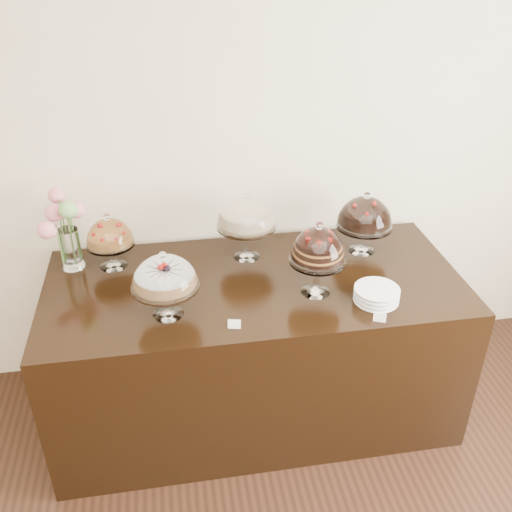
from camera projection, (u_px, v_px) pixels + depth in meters
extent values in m
cube|color=beige|center=(234.00, 138.00, 3.17)|extent=(5.00, 0.04, 3.00)
cube|color=black|center=(255.00, 347.00, 3.24)|extent=(2.20, 1.00, 0.90)
cone|color=white|center=(168.00, 312.00, 2.75)|extent=(0.15, 0.15, 0.02)
cylinder|color=white|center=(167.00, 299.00, 2.71)|extent=(0.03, 0.03, 0.13)
cylinder|color=white|center=(166.00, 286.00, 2.68)|extent=(0.32, 0.32, 0.01)
cylinder|color=#AD7B4D|center=(165.00, 280.00, 2.66)|extent=(0.27, 0.27, 0.06)
sphere|color=red|center=(179.00, 269.00, 2.67)|extent=(0.02, 0.02, 0.02)
sphere|color=red|center=(152.00, 268.00, 2.67)|extent=(0.02, 0.02, 0.02)
sphere|color=red|center=(161.00, 281.00, 2.57)|extent=(0.02, 0.02, 0.02)
sphere|color=white|center=(163.00, 256.00, 2.59)|extent=(0.04, 0.04, 0.04)
cone|color=white|center=(315.00, 290.00, 2.92)|extent=(0.15, 0.15, 0.02)
cylinder|color=white|center=(316.00, 275.00, 2.87)|extent=(0.03, 0.03, 0.16)
cylinder|color=white|center=(317.00, 260.00, 2.83)|extent=(0.28, 0.28, 0.01)
cylinder|color=black|center=(318.00, 251.00, 2.80)|extent=(0.20, 0.20, 0.10)
sphere|color=red|center=(328.00, 237.00, 2.79)|extent=(0.02, 0.02, 0.02)
sphere|color=red|center=(318.00, 235.00, 2.82)|extent=(0.02, 0.02, 0.02)
sphere|color=red|center=(309.00, 237.00, 2.80)|extent=(0.02, 0.02, 0.02)
sphere|color=red|center=(309.00, 242.00, 2.75)|extent=(0.02, 0.02, 0.02)
sphere|color=red|center=(319.00, 246.00, 2.72)|extent=(0.02, 0.02, 0.02)
sphere|color=red|center=(329.00, 243.00, 2.74)|extent=(0.02, 0.02, 0.02)
sphere|color=white|center=(319.00, 226.00, 2.73)|extent=(0.04, 0.04, 0.04)
cone|color=white|center=(247.00, 255.00, 3.22)|extent=(0.15, 0.15, 0.02)
cylinder|color=white|center=(247.00, 240.00, 3.17)|extent=(0.03, 0.03, 0.17)
cylinder|color=white|center=(246.00, 225.00, 3.13)|extent=(0.33, 0.33, 0.01)
cylinder|color=#FDE9C4|center=(246.00, 219.00, 3.11)|extent=(0.28, 0.28, 0.07)
sphere|color=white|center=(246.00, 197.00, 3.04)|extent=(0.04, 0.04, 0.04)
cone|color=white|center=(361.00, 248.00, 3.29)|extent=(0.15, 0.15, 0.02)
cylinder|color=white|center=(363.00, 236.00, 3.25)|extent=(0.03, 0.03, 0.13)
cylinder|color=white|center=(364.00, 225.00, 3.21)|extent=(0.32, 0.32, 0.01)
cylinder|color=black|center=(365.00, 218.00, 3.19)|extent=(0.24, 0.24, 0.08)
sphere|color=red|center=(375.00, 208.00, 3.19)|extent=(0.02, 0.02, 0.02)
sphere|color=red|center=(354.00, 208.00, 3.19)|extent=(0.02, 0.02, 0.02)
sphere|color=red|center=(367.00, 216.00, 3.11)|extent=(0.02, 0.02, 0.02)
sphere|color=white|center=(367.00, 196.00, 3.12)|extent=(0.04, 0.04, 0.04)
cone|color=white|center=(114.00, 264.00, 3.14)|extent=(0.15, 0.15, 0.02)
cylinder|color=white|center=(112.00, 253.00, 3.10)|extent=(0.03, 0.03, 0.11)
cylinder|color=white|center=(111.00, 244.00, 3.07)|extent=(0.26, 0.26, 0.01)
cylinder|color=#B67535|center=(110.00, 239.00, 3.06)|extent=(0.22, 0.22, 0.04)
sphere|color=red|center=(121.00, 232.00, 3.07)|extent=(0.02, 0.02, 0.02)
sphere|color=red|center=(112.00, 229.00, 3.10)|extent=(0.02, 0.02, 0.02)
sphere|color=red|center=(101.00, 231.00, 3.07)|extent=(0.02, 0.02, 0.02)
sphere|color=red|center=(98.00, 237.00, 3.02)|extent=(0.02, 0.02, 0.02)
sphere|color=red|center=(106.00, 240.00, 2.99)|extent=(0.02, 0.02, 0.02)
sphere|color=red|center=(117.00, 237.00, 3.02)|extent=(0.02, 0.02, 0.02)
sphere|color=white|center=(107.00, 217.00, 2.99)|extent=(0.04, 0.04, 0.04)
cylinder|color=white|center=(71.00, 248.00, 3.08)|extent=(0.11, 0.11, 0.23)
cylinder|color=#476B2D|center=(74.00, 235.00, 3.05)|extent=(0.01, 0.01, 0.30)
sphere|color=pink|center=(76.00, 210.00, 2.98)|extent=(0.09, 0.09, 0.09)
cylinder|color=#476B2D|center=(72.00, 235.00, 3.08)|extent=(0.01, 0.01, 0.27)
sphere|color=pink|center=(71.00, 210.00, 3.04)|extent=(0.09, 0.09, 0.09)
cylinder|color=#476B2D|center=(65.00, 228.00, 3.07)|extent=(0.01, 0.01, 0.34)
sphere|color=pink|center=(56.00, 196.00, 3.02)|extent=(0.09, 0.09, 0.09)
cylinder|color=#476B2D|center=(64.00, 237.00, 3.04)|extent=(0.01, 0.01, 0.29)
sphere|color=pink|center=(54.00, 213.00, 2.96)|extent=(0.09, 0.09, 0.09)
cylinder|color=#476B2D|center=(60.00, 246.00, 3.00)|extent=(0.01, 0.01, 0.25)
sphere|color=pink|center=(46.00, 230.00, 2.89)|extent=(0.09, 0.09, 0.09)
cylinder|color=#476B2D|center=(71.00, 236.00, 3.01)|extent=(0.01, 0.01, 0.33)
sphere|color=#6EAB53|center=(68.00, 210.00, 2.91)|extent=(0.09, 0.09, 0.09)
cylinder|color=white|center=(376.00, 300.00, 2.85)|extent=(0.22, 0.22, 0.01)
cylinder|color=white|center=(376.00, 298.00, 2.84)|extent=(0.21, 0.21, 0.01)
cylinder|color=white|center=(376.00, 297.00, 2.84)|extent=(0.22, 0.22, 0.01)
cylinder|color=white|center=(376.00, 295.00, 2.83)|extent=(0.21, 0.21, 0.01)
cylinder|color=white|center=(377.00, 293.00, 2.83)|extent=(0.22, 0.22, 0.01)
cylinder|color=white|center=(377.00, 291.00, 2.82)|extent=(0.21, 0.21, 0.01)
cylinder|color=white|center=(377.00, 289.00, 2.82)|extent=(0.22, 0.22, 0.01)
cube|color=white|center=(234.00, 324.00, 2.65)|extent=(0.06, 0.03, 0.04)
cube|color=white|center=(380.00, 317.00, 2.70)|extent=(0.06, 0.04, 0.04)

